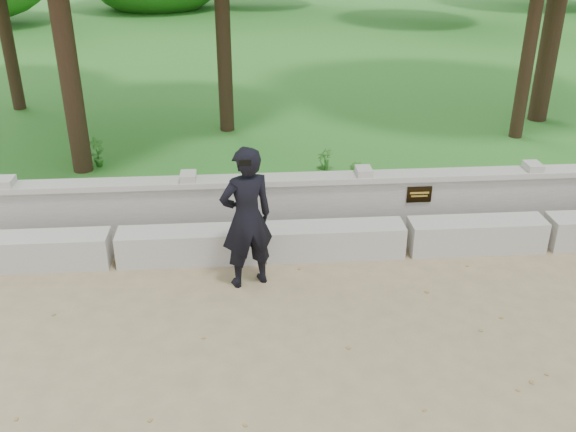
{
  "coord_description": "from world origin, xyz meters",
  "views": [
    {
      "loc": [
        -2.25,
        -5.83,
        4.36
      ],
      "look_at": [
        -1.69,
        1.4,
        0.86
      ],
      "focal_mm": 40.0,
      "sensor_mm": 36.0,
      "label": 1
    }
  ],
  "objects": [
    {
      "name": "shrub_a",
      "position": [
        -4.74,
        4.91,
        0.52
      ],
      "size": [
        0.34,
        0.33,
        0.53
      ],
      "primitive_type": "imported",
      "rotation": [
        0.0,
        0.0,
        0.71
      ],
      "color": "#327427",
      "rests_on": "lawn"
    },
    {
      "name": "concrete_bench",
      "position": [
        0.0,
        1.9,
        0.22
      ],
      "size": [
        11.9,
        0.45,
        0.45
      ],
      "color": "#B9B6AF",
      "rests_on": "ground"
    },
    {
      "name": "ground",
      "position": [
        0.0,
        0.0,
        0.0
      ],
      "size": [
        80.0,
        80.0,
        0.0
      ],
      "primitive_type": "plane",
      "color": "#97845C",
      "rests_on": "ground"
    },
    {
      "name": "man_main",
      "position": [
        -2.21,
        1.25,
        0.93
      ],
      "size": [
        0.79,
        0.73,
        1.85
      ],
      "color": "black",
      "rests_on": "ground"
    },
    {
      "name": "lawn",
      "position": [
        0.0,
        14.0,
        0.12
      ],
      "size": [
        40.0,
        22.0,
        0.25
      ],
      "primitive_type": "cube",
      "color": "#2B7224",
      "rests_on": "ground"
    },
    {
      "name": "shrub_b",
      "position": [
        -0.47,
        3.3,
        0.52
      ],
      "size": [
        0.37,
        0.38,
        0.54
      ],
      "primitive_type": "imported",
      "rotation": [
        0.0,
        0.0,
        2.2
      ],
      "color": "#327427",
      "rests_on": "lawn"
    },
    {
      "name": "shrub_d",
      "position": [
        -0.87,
        3.96,
        0.53
      ],
      "size": [
        0.38,
        0.4,
        0.56
      ],
      "primitive_type": "imported",
      "rotation": [
        0.0,
        0.0,
        5.12
      ],
      "color": "#327427",
      "rests_on": "lawn"
    },
    {
      "name": "parapet_wall",
      "position": [
        0.0,
        2.6,
        0.46
      ],
      "size": [
        12.5,
        0.35,
        0.9
      ],
      "color": "#AEABA4",
      "rests_on": "ground"
    }
  ]
}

